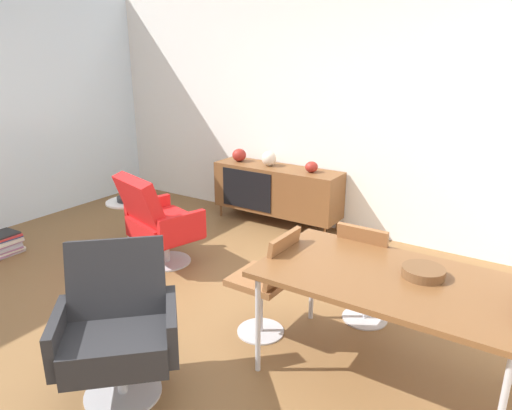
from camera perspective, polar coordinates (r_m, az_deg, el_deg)
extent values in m
plane|color=brown|center=(3.98, -9.14, -13.25)|extent=(8.32, 8.32, 0.00)
cube|color=white|center=(5.61, 8.54, 11.30)|extent=(6.80, 0.12, 2.80)
cube|color=brown|center=(5.76, 2.56, 1.91)|extent=(1.60, 0.44, 0.56)
cube|color=black|center=(5.74, -1.17, 1.85)|extent=(0.70, 0.01, 0.48)
cylinder|color=brown|center=(6.14, -4.25, -0.62)|extent=(0.03, 0.03, 0.16)
cylinder|color=brown|center=(5.41, 8.31, -3.42)|extent=(0.03, 0.03, 0.16)
cylinder|color=brown|center=(6.39, -2.40, 0.20)|extent=(0.03, 0.03, 0.16)
cylinder|color=brown|center=(5.70, 9.78, -2.35)|extent=(0.03, 0.03, 0.16)
ellipsoid|color=beige|center=(5.73, 1.59, 5.64)|extent=(0.18, 0.18, 0.18)
ellipsoid|color=maroon|center=(5.97, -2.05, 6.06)|extent=(0.18, 0.18, 0.16)
ellipsoid|color=maroon|center=(5.46, 6.73, 4.60)|extent=(0.15, 0.15, 0.13)
cube|color=brown|center=(3.05, 15.94, -8.59)|extent=(1.60, 0.90, 0.04)
cylinder|color=#B7B7BC|center=(3.18, 0.23, -14.27)|extent=(0.04, 0.04, 0.70)
cylinder|color=#B7B7BC|center=(3.77, 6.81, -8.84)|extent=(0.04, 0.04, 0.70)
cylinder|color=brown|center=(3.09, 19.59, -7.65)|extent=(0.26, 0.26, 0.06)
cube|color=brown|center=(3.53, 0.58, -8.97)|extent=(0.40, 0.40, 0.05)
cube|color=brown|center=(3.35, 3.18, -6.47)|extent=(0.09, 0.38, 0.38)
cylinder|color=#B7B7BC|center=(3.64, 0.57, -12.29)|extent=(0.04, 0.04, 0.42)
cylinder|color=#B7B7BC|center=(3.75, 0.56, -15.01)|extent=(0.36, 0.36, 0.01)
cube|color=brown|center=(3.80, 13.48, -7.43)|extent=(0.40, 0.40, 0.05)
cube|color=brown|center=(3.55, 12.70, -5.39)|extent=(0.38, 0.09, 0.38)
cylinder|color=#B7B7BC|center=(3.90, 13.22, -10.57)|extent=(0.04, 0.04, 0.42)
cylinder|color=#B7B7BC|center=(4.00, 13.00, -13.17)|extent=(0.36, 0.36, 0.01)
cube|color=red|center=(4.79, -10.96, -2.65)|extent=(0.73, 0.70, 0.20)
cube|color=red|center=(4.58, -13.78, 0.29)|extent=(0.65, 0.42, 0.51)
cube|color=red|center=(4.49, -8.90, -2.86)|extent=(0.20, 0.50, 0.28)
cube|color=red|center=(5.04, -12.90, -0.76)|extent=(0.20, 0.50, 0.28)
cylinder|color=#B7B7BC|center=(4.88, -10.79, -5.29)|extent=(0.06, 0.06, 0.28)
cylinder|color=#B7B7BC|center=(4.93, -10.70, -6.69)|extent=(0.48, 0.48, 0.02)
cube|color=#262628|center=(3.09, -16.37, -15.62)|extent=(0.82, 0.82, 0.20)
cube|color=#262628|center=(3.14, -16.48, -8.48)|extent=(0.62, 0.61, 0.51)
cube|color=#262628|center=(3.10, -22.76, -14.45)|extent=(0.39, 0.40, 0.28)
cube|color=#262628|center=(3.02, -10.09, -14.11)|extent=(0.39, 0.40, 0.28)
cylinder|color=#B7B7BC|center=(3.23, -15.97, -19.18)|extent=(0.06, 0.06, 0.28)
cylinder|color=#B7B7BC|center=(3.31, -15.76, -21.00)|extent=(0.48, 0.48, 0.02)
cylinder|color=white|center=(5.24, -15.37, 0.36)|extent=(0.44, 0.44, 0.02)
cylinder|color=white|center=(5.32, -15.14, -2.31)|extent=(0.05, 0.05, 0.50)
cone|color=white|center=(5.41, -14.93, -4.69)|extent=(0.32, 0.32, 0.02)
cylinder|color=#262628|center=(5.23, -15.40, 0.72)|extent=(0.20, 0.20, 0.05)
sphere|color=orange|center=(5.18, -15.23, 1.11)|extent=(0.07, 0.07, 0.07)
sphere|color=orange|center=(5.25, -15.67, 1.29)|extent=(0.07, 0.07, 0.07)
cube|color=#B2B2B7|center=(5.70, -28.40, -5.16)|extent=(0.29, 0.38, 0.02)
cube|color=#99668C|center=(5.67, -28.39, -5.10)|extent=(0.29, 0.36, 0.02)
cube|color=silver|center=(5.68, -28.36, -4.85)|extent=(0.29, 0.39, 0.02)
cube|color=#99668C|center=(5.66, -28.40, -4.70)|extent=(0.29, 0.35, 0.02)
cube|color=#B2B2B7|center=(5.65, -28.42, -4.52)|extent=(0.27, 0.33, 0.02)
cube|color=#B2B2B7|center=(5.66, -28.58, -4.33)|extent=(0.28, 0.36, 0.01)
cube|color=#99668C|center=(5.67, -28.43, -4.09)|extent=(0.31, 0.35, 0.02)
cube|color=silver|center=(5.65, -28.46, -3.96)|extent=(0.28, 0.36, 0.02)
cube|color=silver|center=(5.64, -28.45, -3.72)|extent=(0.26, 0.34, 0.03)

